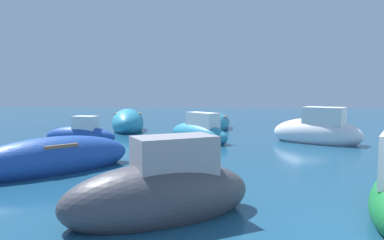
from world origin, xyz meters
The scene contains 7 objects.
moored_boat_1 centered at (-3.88, 15.76, 0.31)m, with size 1.85×3.85×1.11m.
moored_boat_2 centered at (-7.85, 4.99, 0.33)m, with size 3.85×4.13×1.19m.
moored_boat_5 centered at (-8.61, 14.72, 0.42)m, with size 2.52×4.25×1.50m.
moored_boat_6 centered at (0.37, 11.05, 0.46)m, with size 3.84×3.01×1.76m.
moored_boat_7 centered at (-4.38, 1.88, 0.41)m, with size 3.55×2.86×1.64m.
moored_boat_8 centered at (-9.30, 10.15, 0.30)m, with size 3.11×1.26×1.29m.
moored_boat_9 centered at (-4.50, 11.05, 0.36)m, with size 3.20×3.34×1.45m.
Camera 1 is at (-3.27, -4.01, 2.15)m, focal length 33.64 mm.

